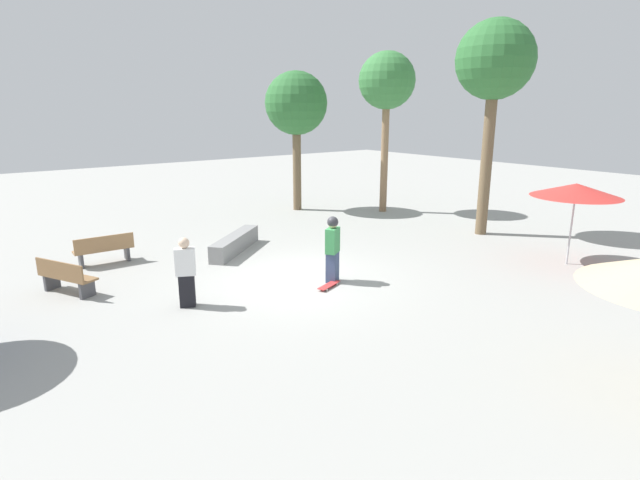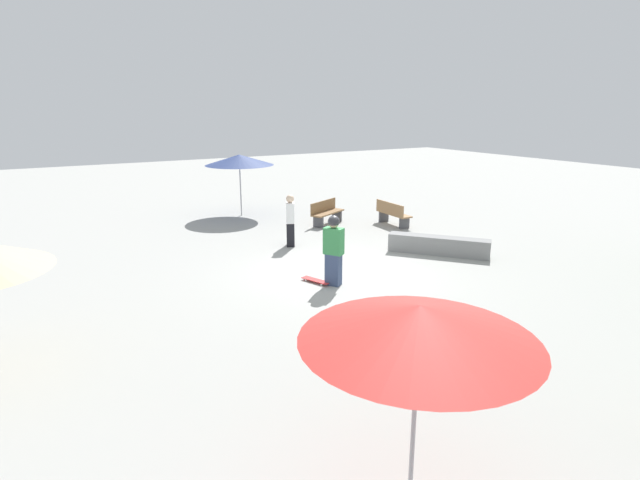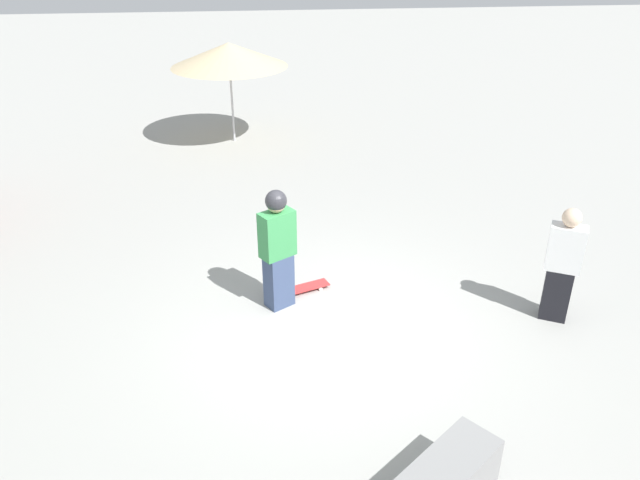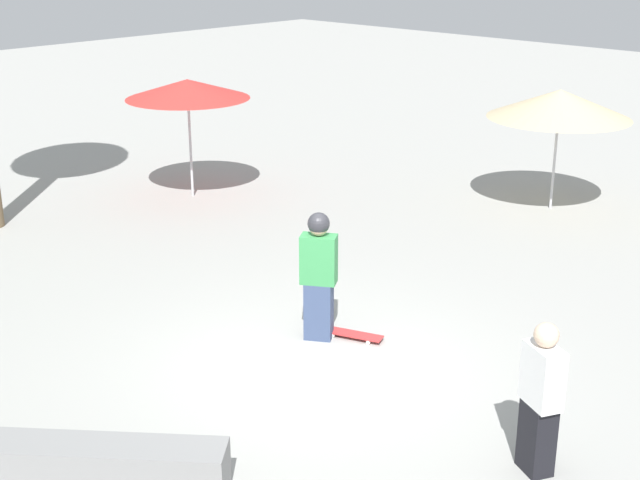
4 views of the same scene
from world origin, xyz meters
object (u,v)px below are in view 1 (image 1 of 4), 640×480
Objects in this scene: skater_main at (333,247)px; skateboard at (329,285)px; bystander_watching at (186,272)px; palm_tree_left at (387,83)px; bench_far at (66,277)px; palm_tree_right at (495,64)px; bench_near at (104,250)px; palm_tree_far_back at (296,105)px; shade_umbrella_red at (576,190)px; concrete_ledge at (235,243)px.

skater_main is 2.09× the size of skateboard.
bystander_watching is at bearing -36.83° from skateboard.
palm_tree_left is (7.44, 5.74, 4.39)m from skater_main.
skateboard is 6.32m from bench_far.
palm_tree_left is at bearing -162.35° from skateboard.
palm_tree_right is at bearing 153.40° from skater_main.
palm_tree_right reaches higher than bystander_watching.
bench_near is at bearing -55.04° from bystander_watching.
skateboard is at bearing -120.48° from palm_tree_far_back.
bench_far is 13.47m from shade_umbrella_red.
skater_main is 6.66m from bench_near.
palm_tree_right is at bearing -22.18° from concrete_ledge.
palm_tree_left reaches higher than concrete_ledge.
skateboard is at bearing -142.22° from palm_tree_left.
palm_tree_far_back reaches higher than skateboard.
skateboard is 11.15m from palm_tree_left.
skater_main is 0.68× the size of concrete_ledge.
skateboard is at bearing 8.04° from skater_main.
skater_main is 10.37m from palm_tree_left.
bench_near is at bearing -160.50° from palm_tree_far_back.
bench_far is at bearing -168.92° from palm_tree_left.
bench_near is 1.01× the size of bystander_watching.
skater_main is 0.26× the size of palm_tree_left.
concrete_ledge is at bearing -105.95° from skateboard.
skater_main is at bearing 155.00° from shade_umbrella_red.
shade_umbrella_red is 11.57m from palm_tree_far_back.
palm_tree_left is 4.11× the size of bystander_watching.
palm_tree_right is (2.66, -7.56, 1.26)m from palm_tree_far_back.
bench_far is (-4.95, -0.82, 0.16)m from concrete_ledge.
palm_tree_far_back is 8.11m from palm_tree_right.
skateboard is 0.50× the size of bench_far.
bench_far is at bearing -170.60° from concrete_ledge.
skater_main is 6.47m from bench_far.
palm_tree_left is (13.05, 2.56, 4.89)m from bench_far.
bystander_watching is at bearing -43.17° from skater_main.
bystander_watching is at bearing -80.12° from bench_near.
concrete_ledge is 4.47m from bystander_watching.
bench_far is at bearing -24.11° from bystander_watching.
bench_far is 0.68× the size of shade_umbrella_red.
palm_tree_right is (8.02, -3.27, 5.46)m from concrete_ledge.
bystander_watching is (0.60, -4.44, 0.37)m from bench_near.
bench_near is 0.99× the size of bench_far.
concrete_ledge is at bearing -167.89° from palm_tree_left.
shade_umbrella_red is (11.88, -6.11, 1.71)m from bench_far.
bystander_watching is (-2.97, -3.31, 0.53)m from concrete_ledge.
skateboard is (-0.34, -0.29, -0.87)m from skater_main.
palm_tree_left is (7.78, 6.03, 5.25)m from skateboard.
bench_far is 14.23m from palm_tree_right.
bystander_watching is (-8.33, -7.60, -3.66)m from palm_tree_far_back.
shade_umbrella_red is at bearing -45.01° from concrete_ledge.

